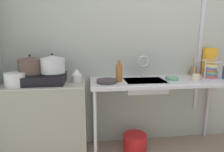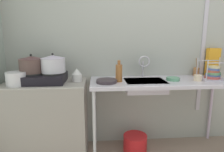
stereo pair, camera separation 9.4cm
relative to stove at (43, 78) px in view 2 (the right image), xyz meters
The scene contains 19 objects.
wall_back 1.62m from the stove, 12.19° to the left, with size 4.87×0.10×2.79m, color #A1A49D.
wall_metal_strip 2.08m from the stove, ahead, with size 0.05×0.01×2.23m, color #BCB6C5.
counter_concrete 0.51m from the stove, ahead, with size 0.90×0.56×0.91m, color gray.
counter_sink 1.36m from the stove, ahead, with size 1.67×0.56×0.91m.
stove is the anchor object (origin of this frame).
pot_on_left_burner 0.19m from the stove, behind, with size 0.26×0.26×0.21m.
pot_on_right_burner 0.19m from the stove, ahead, with size 0.27×0.27×0.21m.
pot_beside_stove 0.27m from the stove, 154.24° to the right, with size 0.21×0.21×0.14m.
percolator 0.37m from the stove, ahead, with size 0.11×0.11×0.15m.
sink_basin 1.16m from the stove, ahead, with size 0.47×0.34×0.13m, color #BCB6C5.
faucet 1.19m from the stove, ahead, with size 0.14×0.08×0.28m.
frying_pan 0.71m from the stove, ahead, with size 0.23×0.23×0.04m, color #382E34.
dish_rack 1.99m from the stove, ahead, with size 0.30×0.24×0.25m.
cup_by_rack 1.77m from the stove, ahead, with size 0.09×0.09×0.07m, color beige.
small_bowl_on_drainboard 1.49m from the stove, ahead, with size 0.15×0.15×0.04m, color #5C9B77.
bottle_by_sink 0.85m from the stove, ahead, with size 0.08×0.08×0.25m.
cereal_box 2.12m from the stove, ahead, with size 0.16×0.07×0.36m, color orange.
utensil_jar 1.90m from the stove, ahead, with size 0.07×0.07×0.23m.
bucket_on_floor 1.37m from the stove, ahead, with size 0.29×0.29×0.21m, color red.
Camera 2 is at (-0.92, -0.94, 1.42)m, focal length 31.14 mm.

